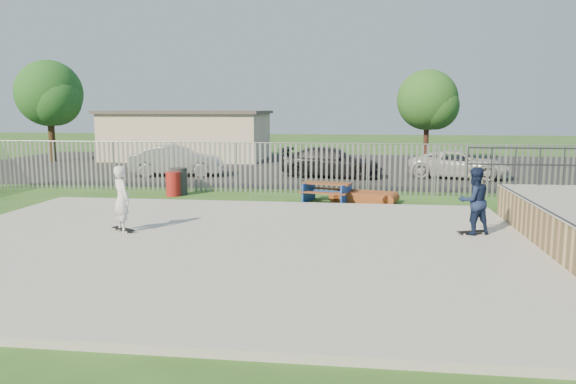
# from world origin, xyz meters

# --- Properties ---
(ground) EXTENTS (120.00, 120.00, 0.00)m
(ground) POSITION_xyz_m (0.00, 0.00, 0.00)
(ground) COLOR #28501B
(ground) RESTS_ON ground
(concrete_slab) EXTENTS (15.00, 12.00, 0.15)m
(concrete_slab) POSITION_xyz_m (0.00, 0.00, 0.07)
(concrete_slab) COLOR #9F9F9A
(concrete_slab) RESTS_ON ground
(fence) EXTENTS (26.04, 16.02, 2.00)m
(fence) POSITION_xyz_m (1.00, 4.59, 1.00)
(fence) COLOR gray
(fence) RESTS_ON ground
(picnic_table) EXTENTS (2.00, 1.79, 0.72)m
(picnic_table) POSITION_xyz_m (2.18, 7.00, 0.37)
(picnic_table) COLOR brown
(picnic_table) RESTS_ON ground
(funbox) EXTENTS (2.16, 1.48, 0.39)m
(funbox) POSITION_xyz_m (3.50, 7.11, 0.20)
(funbox) COLOR brown
(funbox) RESTS_ON ground
(trash_bin_red) EXTENTS (0.56, 0.56, 0.93)m
(trash_bin_red) POSITION_xyz_m (-3.81, 7.70, 0.47)
(trash_bin_red) COLOR maroon
(trash_bin_red) RESTS_ON ground
(trash_bin_grey) EXTENTS (0.63, 0.63, 1.06)m
(trash_bin_grey) POSITION_xyz_m (-3.68, 8.04, 0.53)
(trash_bin_grey) COLOR #28282B
(trash_bin_grey) RESTS_ON ground
(parking_lot) EXTENTS (40.00, 18.00, 0.02)m
(parking_lot) POSITION_xyz_m (0.00, 19.00, 0.01)
(parking_lot) COLOR black
(parking_lot) RESTS_ON ground
(car_silver) EXTENTS (4.73, 2.19, 1.50)m
(car_silver) POSITION_xyz_m (-5.74, 13.91, 0.77)
(car_silver) COLOR silver
(car_silver) RESTS_ON parking_lot
(car_dark) EXTENTS (5.20, 2.72, 1.44)m
(car_dark) POSITION_xyz_m (1.93, 14.41, 0.74)
(car_dark) COLOR black
(car_dark) RESTS_ON parking_lot
(car_white) EXTENTS (5.12, 3.30, 1.31)m
(car_white) POSITION_xyz_m (8.08, 14.77, 0.68)
(car_white) COLOR silver
(car_white) RESTS_ON parking_lot
(building) EXTENTS (10.40, 6.40, 3.20)m
(building) POSITION_xyz_m (-8.00, 23.00, 1.61)
(building) COLOR beige
(building) RESTS_ON ground
(tree_left) EXTENTS (4.11, 4.11, 6.33)m
(tree_left) POSITION_xyz_m (-16.05, 20.33, 4.26)
(tree_left) COLOR #3C2D18
(tree_left) RESTS_ON ground
(tree_mid) EXTENTS (3.70, 3.70, 5.71)m
(tree_mid) POSITION_xyz_m (7.34, 22.59, 3.85)
(tree_mid) COLOR #3B1F17
(tree_mid) RESTS_ON ground
(skateboard_a) EXTENTS (0.82, 0.49, 0.08)m
(skateboard_a) POSITION_xyz_m (6.24, 1.65, 0.19)
(skateboard_a) COLOR black
(skateboard_a) RESTS_ON concrete_slab
(skateboard_b) EXTENTS (0.77, 0.61, 0.08)m
(skateboard_b) POSITION_xyz_m (-2.83, 0.81, 0.19)
(skateboard_b) COLOR black
(skateboard_b) RESTS_ON concrete_slab
(skater_navy) EXTENTS (1.03, 0.93, 1.73)m
(skater_navy) POSITION_xyz_m (6.24, 1.65, 1.02)
(skater_navy) COLOR #131F3D
(skater_navy) RESTS_ON concrete_slab
(skater_white) EXTENTS (0.74, 0.74, 1.73)m
(skater_white) POSITION_xyz_m (-2.83, 0.81, 1.02)
(skater_white) COLOR silver
(skater_white) RESTS_ON concrete_slab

